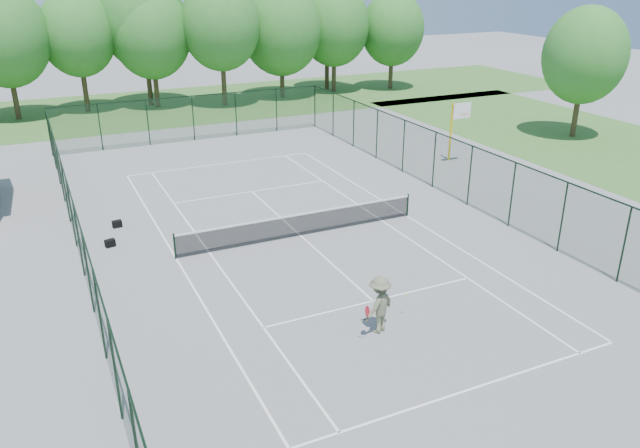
% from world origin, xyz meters
% --- Properties ---
extents(ground, '(140.00, 140.00, 0.00)m').
position_xyz_m(ground, '(0.00, 0.00, 0.00)').
color(ground, gray).
rests_on(ground, ground).
extents(grass_far, '(80.00, 16.00, 0.01)m').
position_xyz_m(grass_far, '(0.00, 30.00, 0.01)').
color(grass_far, '#44752F').
rests_on(grass_far, ground).
extents(grass_side, '(14.00, 40.00, 0.01)m').
position_xyz_m(grass_side, '(24.00, 4.00, 0.01)').
color(grass_side, '#44752F').
rests_on(grass_side, ground).
extents(court_lines, '(11.05, 23.85, 0.01)m').
position_xyz_m(court_lines, '(0.00, 0.00, 0.00)').
color(court_lines, white).
rests_on(court_lines, ground).
extents(tennis_net, '(11.08, 0.08, 1.10)m').
position_xyz_m(tennis_net, '(0.00, 0.00, 0.58)').
color(tennis_net, black).
rests_on(tennis_net, ground).
extents(fence_enclosure, '(18.05, 36.05, 3.02)m').
position_xyz_m(fence_enclosure, '(0.00, 0.00, 1.56)').
color(fence_enclosure, '#1A3E21').
rests_on(fence_enclosure, ground).
extents(tree_line_far, '(39.40, 6.40, 9.70)m').
position_xyz_m(tree_line_far, '(0.00, 30.00, 5.99)').
color(tree_line_far, '#473922').
rests_on(tree_line_far, ground).
extents(basketball_goal, '(1.20, 1.43, 3.65)m').
position_xyz_m(basketball_goal, '(12.80, 6.27, 2.57)').
color(basketball_goal, yellow).
rests_on(basketball_goal, ground).
extents(tree_side, '(5.48, 5.48, 8.68)m').
position_xyz_m(tree_side, '(24.02, 7.81, 5.48)').
color(tree_side, '#473922').
rests_on(tree_side, ground).
extents(sports_bag_a, '(0.45, 0.33, 0.32)m').
position_xyz_m(sports_bag_a, '(-7.72, 2.35, 0.16)').
color(sports_bag_a, black).
rests_on(sports_bag_a, ground).
extents(sports_bag_b, '(0.43, 0.29, 0.32)m').
position_xyz_m(sports_bag_b, '(-7.13, 4.41, 0.16)').
color(sports_bag_b, black).
rests_on(sports_bag_b, ground).
extents(tennis_player, '(2.19, 1.17, 1.94)m').
position_xyz_m(tennis_player, '(-0.82, -8.17, 0.97)').
color(tennis_player, '#65694B').
rests_on(tennis_player, ground).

